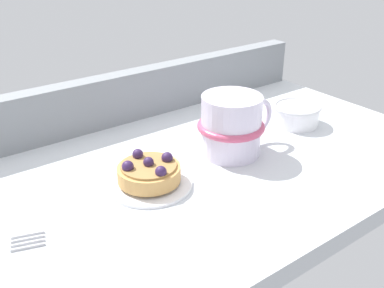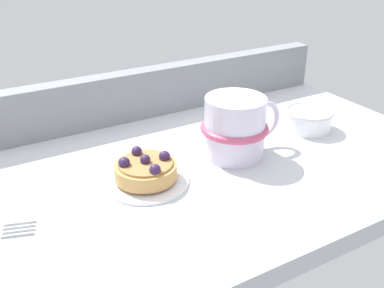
% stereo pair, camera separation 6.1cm
% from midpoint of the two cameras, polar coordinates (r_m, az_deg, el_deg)
% --- Properties ---
extents(ground_plane, '(0.85, 0.44, 0.03)m').
position_cam_midpoint_polar(ground_plane, '(0.62, -5.82, -5.14)').
color(ground_plane, silver).
extents(window_rail_back, '(0.84, 0.03, 0.08)m').
position_cam_midpoint_polar(window_rail_back, '(0.76, -14.01, 5.05)').
color(window_rail_back, gray).
rests_on(window_rail_back, ground_plane).
extents(dessert_plate, '(0.11, 0.11, 0.01)m').
position_cam_midpoint_polar(dessert_plate, '(0.59, -8.39, -4.97)').
color(dessert_plate, white).
rests_on(dessert_plate, ground_plane).
extents(raspberry_tart, '(0.08, 0.08, 0.03)m').
position_cam_midpoint_polar(raspberry_tart, '(0.58, -8.50, -3.56)').
color(raspberry_tart, tan).
rests_on(raspberry_tart, dessert_plate).
extents(coffee_mug, '(0.13, 0.10, 0.09)m').
position_cam_midpoint_polar(coffee_mug, '(0.65, 2.34, 2.40)').
color(coffee_mug, silver).
rests_on(coffee_mug, ground_plane).
extents(sugar_bowl, '(0.08, 0.08, 0.04)m').
position_cam_midpoint_polar(sugar_bowl, '(0.76, 10.95, 3.74)').
color(sugar_bowl, white).
rests_on(sugar_bowl, ground_plane).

